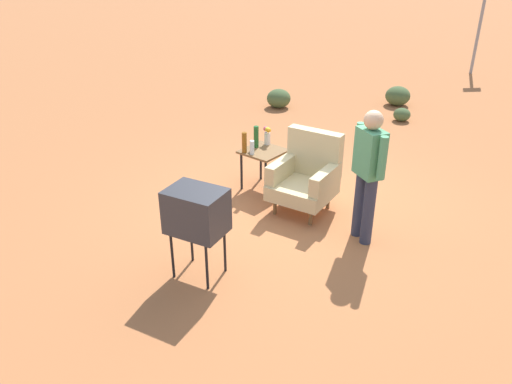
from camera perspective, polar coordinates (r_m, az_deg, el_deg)
ground_plane at (r=6.97m, az=4.94°, el=-1.69°), size 60.00×60.00×0.00m
armchair at (r=6.73m, az=5.75°, el=1.94°), size 0.86×0.87×1.06m
side_table at (r=7.25m, az=0.82°, el=4.12°), size 0.56×0.56×0.60m
tv_on_stand at (r=5.25m, az=-6.78°, el=-2.25°), size 0.68×0.55×1.03m
person_standing at (r=5.94m, az=12.61°, el=2.56°), size 0.51×0.37×1.64m
road_sign at (r=15.09m, az=24.14°, el=17.31°), size 0.33×0.33×2.44m
bottle_wine_green at (r=7.26m, az=0.02°, el=6.27°), size 0.07×0.07×0.32m
bottle_tall_amber at (r=7.08m, az=-1.33°, el=5.63°), size 0.07×0.07×0.30m
bottle_short_clear at (r=7.04m, az=-0.45°, el=5.08°), size 0.06×0.06×0.20m
flower_vase at (r=7.38m, az=1.29°, el=6.51°), size 0.15×0.09×0.27m
shrub_near at (r=11.13m, az=2.59°, el=10.57°), size 0.52×0.52×0.40m
shrub_far at (r=10.68m, az=16.23°, el=8.44°), size 0.34×0.34×0.26m
shrub_lone at (r=11.70m, az=15.79°, el=10.45°), size 0.54×0.54×0.42m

